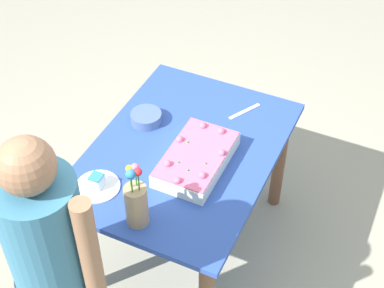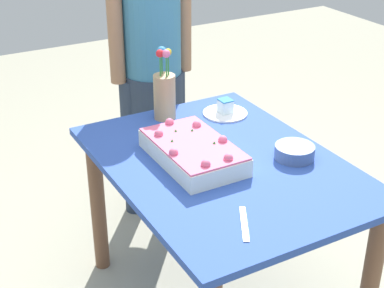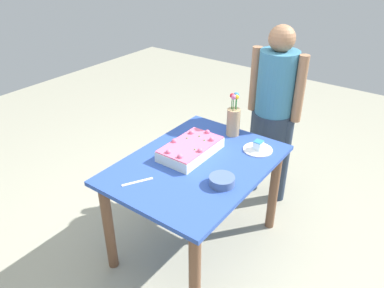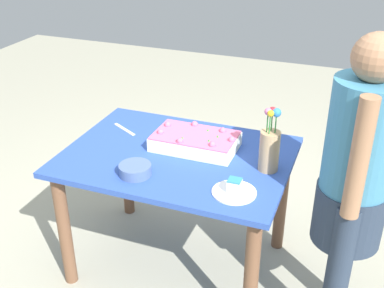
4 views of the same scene
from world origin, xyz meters
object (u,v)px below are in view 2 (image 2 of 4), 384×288
Objects in this scene: fruit_bowl at (294,152)px; flower_vase at (164,93)px; serving_plate_with_slice at (225,110)px; cake_knife at (244,224)px; sheet_cake at (193,151)px; person_standing at (152,62)px.

flower_vase is at bearing 25.13° from fruit_bowl.
serving_plate_with_slice is at bearing -110.09° from flower_vase.
flower_vase reaches higher than cake_knife.
sheet_cake is 0.30× the size of person_standing.
sheet_cake is at bearing 168.37° from flower_vase.
cake_knife is at bearing 152.16° from serving_plate_with_slice.
fruit_bowl is at bearing -26.63° from cake_knife.
sheet_cake reaches higher than cake_knife.
sheet_cake is 0.43m from flower_vase.
cake_knife is 0.59× the size of flower_vase.
person_standing is (0.82, -0.22, 0.08)m from sheet_cake.
sheet_cake reaches higher than fruit_bowl.
serving_plate_with_slice is 0.14× the size of person_standing.
fruit_bowl is 0.11× the size of person_standing.
person_standing reaches higher than fruit_bowl.
cake_knife is (-0.78, 0.41, -0.02)m from serving_plate_with_slice.
person_standing reaches higher than serving_plate_with_slice.
cake_knife is at bearing -12.39° from person_standing.
flower_vase is at bearing -18.00° from person_standing.
serving_plate_with_slice is 0.53m from person_standing.
flower_vase is 0.66m from fruit_bowl.
sheet_cake is 0.47m from cake_knife.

